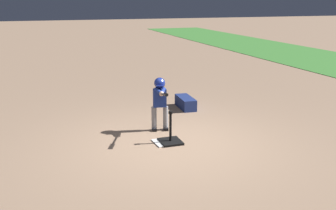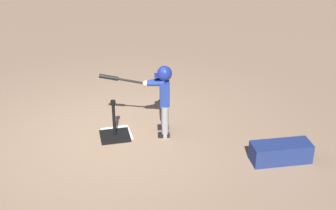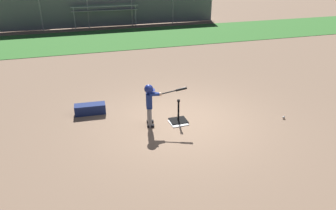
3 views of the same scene
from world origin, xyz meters
name	(u,v)px [view 3 (image 3 of 3)]	position (x,y,z in m)	size (l,w,h in m)	color
ground_plane	(181,121)	(0.00, 0.00, 0.00)	(90.00, 90.00, 0.00)	#93755B
grass_outfield_strip	(120,39)	(0.00, 9.90, 0.01)	(56.00, 4.87, 0.02)	#3D7F33
backstop_fence	(110,9)	(0.00, 13.32, 1.05)	(13.42, 0.08, 1.99)	#9E9EA3
home_plate	(178,123)	(-0.10, -0.09, 0.01)	(0.44, 0.44, 0.02)	white
batting_tee	(178,119)	(-0.07, 0.00, 0.08)	(0.45, 0.40, 0.63)	black
batter_child	(151,100)	(-0.81, 0.03, 0.71)	(1.07, 0.38, 1.12)	gray
baseball	(284,117)	(2.71, -0.67, 0.04)	(0.07, 0.07, 0.07)	white
bleachers_far_left	(21,20)	(-5.27, 14.50, 0.46)	(3.57, 2.21, 0.94)	#ADAFB7
bleachers_right_center	(104,14)	(-0.32, 14.05, 0.65)	(4.02, 2.57, 1.33)	#ADAFB7
bleachers_far_right	(190,12)	(5.70, 14.65, 0.46)	(2.79, 2.04, 0.94)	#ADAFB7
equipment_bag	(90,109)	(-2.27, 1.17, 0.14)	(0.84, 0.32, 0.28)	navy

